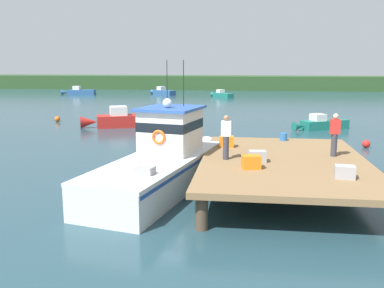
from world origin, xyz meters
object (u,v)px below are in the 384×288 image
at_px(crate_stack_mid_dock, 257,156).
at_px(bait_bucket, 283,137).
at_px(deckhand_by_the_boat, 226,136).
at_px(moored_boat_mid_harbor, 163,92).
at_px(moored_boat_far_right, 222,95).
at_px(moored_boat_far_left, 79,92).
at_px(crate_stack_near_edge, 345,172).
at_px(mooring_buoy_spare_mooring, 57,119).
at_px(deckhand_further_back, 335,134).
at_px(crate_single_far, 251,162).
at_px(crate_single_by_cleat, 226,142).
at_px(moored_boat_near_channel, 124,120).
at_px(mooring_buoy_channel_marker, 366,144).
at_px(main_fishing_boat, 164,161).
at_px(moored_boat_outer_mooring, 321,124).

xyz_separation_m(crate_stack_mid_dock, bait_bucket, (1.28, 4.42, -0.03)).
bearing_deg(deckhand_by_the_boat, moored_boat_mid_harbor, 104.02).
bearing_deg(bait_bucket, moored_boat_far_right, 97.44).
height_order(bait_bucket, moored_boat_far_left, bait_bucket).
height_order(crate_stack_near_edge, mooring_buoy_spare_mooring, crate_stack_near_edge).
bearing_deg(deckhand_further_back, crate_single_far, -143.51).
bearing_deg(crate_single_by_cleat, moored_boat_near_channel, 122.65).
xyz_separation_m(crate_stack_near_edge, deckhand_by_the_boat, (-3.75, 2.11, 0.66)).
xyz_separation_m(deckhand_further_back, mooring_buoy_channel_marker, (3.41, 8.14, -1.84)).
height_order(moored_boat_far_left, moored_boat_mid_harbor, moored_boat_far_left).
bearing_deg(crate_stack_near_edge, moored_boat_far_right, 98.07).
bearing_deg(moored_boat_near_channel, moored_boat_mid_harbor, 96.19).
distance_m(crate_single_by_cleat, mooring_buoy_spare_mooring, 20.63).
relative_size(main_fishing_boat, bait_bucket, 29.29).
distance_m(deckhand_by_the_boat, mooring_buoy_spare_mooring, 22.46).
bearing_deg(main_fishing_boat, crate_single_far, -25.84).
bearing_deg(moored_boat_near_channel, mooring_buoy_channel_marker, -20.91).
height_order(crate_stack_near_edge, bait_bucket, crate_stack_near_edge).
bearing_deg(moored_boat_near_channel, mooring_buoy_spare_mooring, 162.74).
distance_m(crate_single_far, crate_single_by_cleat, 3.75).
distance_m(crate_single_by_cleat, moored_boat_near_channel, 15.27).
xyz_separation_m(bait_bucket, deckhand_further_back, (1.60, -3.14, 0.69)).
bearing_deg(crate_single_by_cleat, crate_stack_mid_dock, -64.62).
relative_size(crate_stack_near_edge, crate_single_by_cleat, 1.00).
bearing_deg(crate_single_far, moored_boat_near_channel, 119.28).
relative_size(crate_stack_mid_dock, crate_single_by_cleat, 1.00).
xyz_separation_m(crate_stack_mid_dock, deckhand_by_the_boat, (-1.14, 0.25, 0.66)).
height_order(deckhand_further_back, moored_boat_far_left, deckhand_further_back).
bearing_deg(crate_single_far, moored_boat_mid_harbor, 104.68).
bearing_deg(mooring_buoy_spare_mooring, moored_boat_outer_mooring, -3.69).
bearing_deg(mooring_buoy_channel_marker, moored_boat_mid_harbor, 116.79).
relative_size(moored_boat_near_channel, mooring_buoy_channel_marker, 13.70).
distance_m(main_fishing_boat, mooring_buoy_spare_mooring, 20.71).
xyz_separation_m(main_fishing_boat, crate_single_far, (3.26, -1.58, 0.42)).
relative_size(main_fishing_boat, mooring_buoy_channel_marker, 22.67).
bearing_deg(moored_boat_far_left, mooring_buoy_channel_marker, -49.16).
relative_size(crate_stack_mid_dock, moored_boat_mid_harbor, 0.14).
distance_m(crate_stack_mid_dock, deckhand_further_back, 3.22).
distance_m(main_fishing_boat, deckhand_by_the_boat, 2.59).
xyz_separation_m(crate_single_far, moored_boat_near_channel, (-9.22, 16.45, -0.90)).
height_order(moored_boat_outer_mooring, mooring_buoy_channel_marker, moored_boat_outer_mooring).
relative_size(crate_single_by_cleat, moored_boat_far_right, 0.16).
bearing_deg(moored_boat_near_channel, deckhand_by_the_boat, -61.30).
height_order(main_fishing_boat, mooring_buoy_channel_marker, main_fishing_boat).
distance_m(crate_single_far, mooring_buoy_channel_marker, 12.36).
bearing_deg(moored_boat_mid_harbor, deckhand_further_back, -71.11).
bearing_deg(crate_single_by_cleat, deckhand_further_back, -17.73).
bearing_deg(crate_stack_near_edge, crate_single_by_cleat, 130.74).
bearing_deg(mooring_buoy_channel_marker, crate_single_far, -121.97).
relative_size(crate_single_far, moored_boat_far_left, 0.12).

